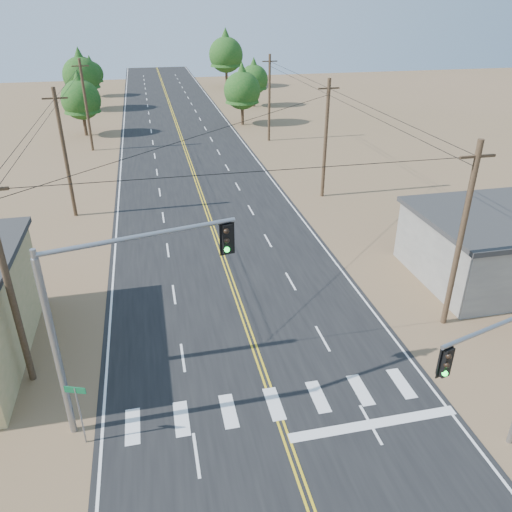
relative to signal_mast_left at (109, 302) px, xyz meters
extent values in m
cube|color=black|center=(6.23, 21.23, -5.62)|extent=(15.00, 200.00, 0.02)
cylinder|color=#4C3826|center=(-4.27, 3.23, -0.63)|extent=(0.30, 0.30, 10.00)
cylinder|color=#4C3826|center=(-4.27, 23.23, -0.63)|extent=(0.30, 0.30, 10.00)
cube|color=#4C3826|center=(-4.27, 23.23, 3.57)|extent=(1.80, 0.12, 0.12)
cylinder|color=#4C3826|center=(-4.27, 43.23, -0.63)|extent=(0.30, 0.30, 10.00)
cube|color=#4C3826|center=(-4.27, 43.23, 3.57)|extent=(1.80, 0.12, 0.12)
cylinder|color=#4C3826|center=(16.73, 3.23, -0.63)|extent=(0.30, 0.30, 10.00)
cube|color=#4C3826|center=(16.73, 3.23, 3.57)|extent=(1.80, 0.12, 0.12)
cylinder|color=#4C3826|center=(16.73, 23.23, -0.63)|extent=(0.30, 0.30, 10.00)
cube|color=#4C3826|center=(16.73, 23.23, 3.57)|extent=(1.80, 0.12, 0.12)
cylinder|color=#4C3826|center=(16.73, 43.23, -0.63)|extent=(0.30, 0.30, 10.00)
cube|color=#4C3826|center=(16.73, 43.23, 3.57)|extent=(1.80, 0.12, 0.12)
cylinder|color=gray|center=(-2.09, -0.45, -1.67)|extent=(0.27, 0.27, 7.92)
cylinder|color=gray|center=(-2.09, -0.45, 2.29)|extent=(0.20, 0.20, 0.68)
cylinder|color=gray|center=(1.45, 0.32, 2.41)|extent=(7.12, 1.73, 0.18)
cube|color=black|center=(4.65, 1.02, 1.67)|extent=(0.46, 0.42, 1.24)
sphere|color=black|center=(4.61, 0.83, 2.07)|extent=(0.23, 0.23, 0.23)
sphere|color=black|center=(4.61, 0.83, 1.67)|extent=(0.23, 0.23, 0.23)
sphere|color=#0CE533|center=(4.61, 0.83, 1.27)|extent=(0.23, 0.23, 0.23)
cylinder|color=gray|center=(12.32, -5.49, 0.93)|extent=(5.07, 1.58, 0.15)
cube|color=black|center=(10.07, -6.13, 0.33)|extent=(0.39, 0.36, 1.02)
sphere|color=black|center=(10.03, -6.29, 0.66)|extent=(0.18, 0.18, 0.18)
sphere|color=black|center=(10.03, -6.29, 0.33)|extent=(0.18, 0.18, 0.18)
sphere|color=#0CE533|center=(10.03, -6.29, 0.01)|extent=(0.18, 0.18, 0.18)
cylinder|color=gray|center=(-1.57, -1.18, -4.22)|extent=(0.07, 0.07, 2.81)
cube|color=#0D6135|center=(-1.57, -1.18, -2.93)|extent=(0.80, 0.32, 0.28)
cylinder|color=#3F2D1E|center=(-5.57, 50.83, -4.18)|extent=(0.41, 0.41, 2.90)
cone|color=#154914|center=(-5.57, 50.83, -0.15)|extent=(4.51, 4.51, 5.15)
sphere|color=#154914|center=(-5.57, 50.83, -1.20)|extent=(4.83, 4.83, 4.83)
cylinder|color=#3F2D1E|center=(-6.85, 67.79, -3.94)|extent=(0.40, 0.40, 3.36)
cone|color=#154914|center=(-6.85, 67.79, 0.73)|extent=(5.23, 5.23, 5.98)
sphere|color=#154914|center=(-6.85, 67.79, -0.49)|extent=(5.60, 5.60, 5.60)
cylinder|color=#3F2D1E|center=(-6.48, 80.26, -4.37)|extent=(0.44, 0.44, 2.52)
cone|color=#154914|center=(-6.48, 80.26, -0.87)|extent=(3.92, 3.92, 4.48)
sphere|color=#154914|center=(-6.48, 80.26, -1.78)|extent=(4.20, 4.20, 4.20)
cylinder|color=#3F2D1E|center=(15.23, 52.55, -4.13)|extent=(0.41, 0.41, 2.98)
cone|color=#154914|center=(15.23, 52.55, 0.01)|extent=(4.64, 4.64, 5.31)
sphere|color=#154914|center=(15.23, 52.55, -1.07)|extent=(4.97, 4.97, 4.97)
cylinder|color=#3F2D1E|center=(19.56, 65.13, -4.26)|extent=(0.47, 0.47, 2.72)
cone|color=#154914|center=(19.56, 65.13, -0.48)|extent=(4.24, 4.24, 4.84)
sphere|color=#154914|center=(19.56, 65.13, -1.46)|extent=(4.54, 4.54, 4.54)
cylinder|color=#3F2D1E|center=(18.47, 85.53, -3.66)|extent=(0.51, 0.51, 3.93)
cone|color=#154914|center=(18.47, 85.53, 1.79)|extent=(6.11, 6.11, 6.98)
sphere|color=#154914|center=(18.47, 85.53, 0.37)|extent=(6.54, 6.54, 6.54)
camera|label=1|loc=(1.97, -16.47, 10.02)|focal=35.00mm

